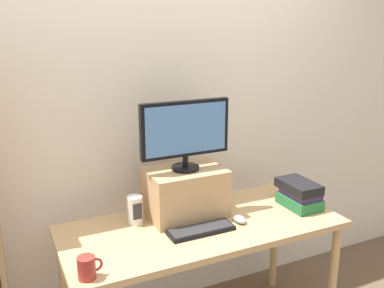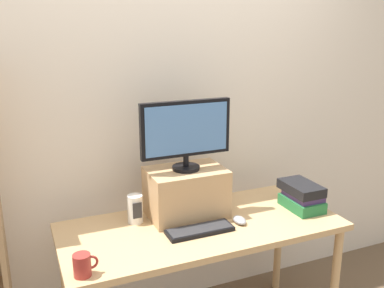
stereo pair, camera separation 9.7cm
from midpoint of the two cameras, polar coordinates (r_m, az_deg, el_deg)
name	(u,v)px [view 2 (the right image)]	position (r m, az deg, el deg)	size (l,w,h in m)	color
back_wall	(169,115)	(2.71, -2.09, 3.85)	(7.00, 0.08, 2.60)	beige
desk	(202,237)	(2.47, 2.45, -12.27)	(1.56, 0.68, 0.78)	tan
riser_box	(186,192)	(2.48, 0.33, -6.46)	(0.44, 0.30, 0.28)	tan
computer_monitor	(186,132)	(2.37, 0.36, 1.65)	(0.52, 0.16, 0.40)	black
keyboard	(200,230)	(2.34, 2.26, -11.41)	(0.36, 0.12, 0.02)	black
computer_mouse	(239,220)	(2.45, 7.49, -10.04)	(0.06, 0.10, 0.04)	#99999E
book_stack	(302,196)	(2.68, 15.44, -6.72)	(0.18, 0.27, 0.16)	#236B38
coffee_mug	(83,265)	(2.01, -12.98, -15.46)	(0.11, 0.08, 0.10)	#9E2D28
desk_speaker	(135,209)	(2.43, -6.44, -8.60)	(0.09, 0.09, 0.16)	silver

